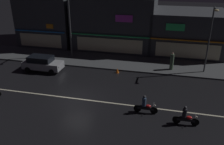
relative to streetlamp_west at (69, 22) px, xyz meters
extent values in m
plane|color=black|center=(4.44, -9.84, -4.50)|extent=(140.00, 140.00, 0.00)
cube|color=beige|center=(4.44, -9.84, -4.50)|extent=(30.97, 0.16, 0.01)
cube|color=#424447|center=(4.44, -0.42, -4.43)|extent=(32.60, 4.95, 0.14)
cube|color=#383A3F|center=(-5.34, 6.48, -0.15)|extent=(7.71, 8.75, 8.71)
cube|color=#268CF2|center=(-5.34, 1.99, -1.90)|extent=(7.33, 0.24, 0.12)
cube|color=orange|center=(-3.72, 2.05, -1.14)|extent=(0.99, 0.08, 0.59)
cube|color=beige|center=(-5.34, 2.05, -3.20)|extent=(6.17, 0.06, 1.80)
cube|color=#383A3F|center=(4.44, 6.46, -0.94)|extent=(10.89, 8.70, 7.13)
cube|color=#33E572|center=(4.44, 1.99, -1.90)|extent=(10.34, 0.24, 0.12)
cube|color=#D83FD8|center=(6.36, 2.05, 0.33)|extent=(2.14, 0.08, 0.85)
cube|color=beige|center=(4.44, 2.05, -3.20)|extent=(8.71, 0.06, 1.80)
cube|color=#383A3F|center=(14.22, 6.19, -1.79)|extent=(9.46, 8.16, 5.43)
cube|color=orange|center=(14.22, 1.99, -1.90)|extent=(8.99, 0.24, 0.12)
cube|color=#33E572|center=(12.54, 2.05, -0.41)|extent=(2.18, 0.08, 0.84)
cube|color=beige|center=(14.22, 2.05, -3.20)|extent=(7.57, 0.06, 1.80)
cylinder|color=#47494C|center=(0.00, 0.21, -0.65)|extent=(0.16, 0.16, 7.43)
cylinder|color=#47494C|center=(15.94, -1.30, -0.89)|extent=(0.16, 0.16, 6.95)
cube|color=#47494C|center=(15.94, -2.00, 2.49)|extent=(0.10, 1.40, 0.10)
ellipsoid|color=#F9E099|center=(15.94, -2.70, 2.41)|extent=(0.44, 0.32, 0.20)
cylinder|color=#4C664C|center=(12.46, -1.44, -3.49)|extent=(0.41, 0.41, 1.75)
sphere|color=tan|center=(12.46, -1.44, -2.50)|extent=(0.22, 0.22, 0.22)
cube|color=#9EA0A5|center=(-1.39, -4.75, -3.81)|extent=(4.30, 1.78, 0.76)
cube|color=black|center=(-1.61, -4.75, -3.13)|extent=(2.58, 1.57, 0.60)
cube|color=#F9F2CC|center=(0.72, -4.15, -3.71)|extent=(0.08, 0.20, 0.12)
cube|color=#F9F2CC|center=(0.72, -5.36, -3.71)|extent=(0.08, 0.20, 0.12)
cylinder|color=black|center=(0.03, -3.86, -4.19)|extent=(0.62, 0.20, 0.62)
cylinder|color=black|center=(0.03, -5.64, -4.19)|extent=(0.62, 0.20, 0.62)
cylinder|color=black|center=(-2.81, -3.86, -4.19)|extent=(0.62, 0.20, 0.62)
cylinder|color=black|center=(-2.81, -5.64, -4.19)|extent=(0.62, 0.20, 0.62)
cylinder|color=black|center=(14.24, -11.50, -4.20)|extent=(0.60, 0.08, 0.60)
cylinder|color=black|center=(12.94, -11.50, -4.20)|extent=(0.60, 0.10, 0.60)
cube|color=black|center=(13.59, -11.50, -4.10)|extent=(1.30, 0.14, 0.20)
ellipsoid|color=red|center=(13.79, -11.50, -3.88)|extent=(0.44, 0.26, 0.24)
cube|color=black|center=(13.39, -11.50, -3.95)|extent=(0.56, 0.22, 0.10)
cylinder|color=slate|center=(14.19, -11.50, -3.65)|extent=(0.03, 0.60, 0.03)
sphere|color=white|center=(14.28, -11.50, -3.75)|extent=(0.14, 0.14, 0.14)
cylinder|color=#232328|center=(13.44, -11.50, -3.55)|extent=(0.32, 0.32, 0.70)
sphere|color=#333338|center=(13.44, -11.50, -3.09)|extent=(0.22, 0.22, 0.22)
cylinder|color=black|center=(11.23, -10.62, -4.20)|extent=(0.60, 0.08, 0.60)
cylinder|color=black|center=(9.93, -10.62, -4.20)|extent=(0.60, 0.10, 0.60)
cube|color=black|center=(10.58, -10.62, -4.10)|extent=(1.30, 0.14, 0.20)
ellipsoid|color=red|center=(10.78, -10.62, -3.88)|extent=(0.44, 0.26, 0.24)
cube|color=black|center=(10.38, -10.62, -3.95)|extent=(0.56, 0.22, 0.10)
cylinder|color=slate|center=(11.18, -10.62, -3.65)|extent=(0.03, 0.60, 0.03)
sphere|color=white|center=(11.27, -10.62, -3.75)|extent=(0.14, 0.14, 0.14)
cylinder|color=#334766|center=(10.43, -10.62, -3.55)|extent=(0.32, 0.32, 0.70)
sphere|color=#333338|center=(10.43, -10.62, -3.09)|extent=(0.22, 0.22, 0.22)
cone|color=orange|center=(6.77, -3.49, -4.23)|extent=(0.36, 0.36, 0.55)
camera|label=1|loc=(11.71, -26.79, 5.99)|focal=38.21mm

